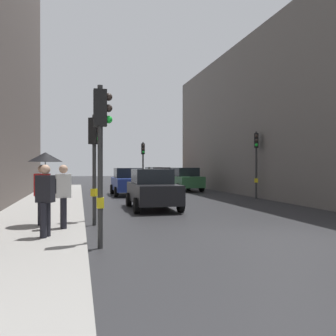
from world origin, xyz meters
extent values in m
plane|color=#28282B|center=(0.00, 0.00, 0.00)|extent=(120.00, 120.00, 0.00)
cube|color=gray|center=(-6.59, 6.00, 0.08)|extent=(3.09, 40.00, 0.16)
cylinder|color=#2D2D2D|center=(-4.75, 0.02, 1.87)|extent=(0.12, 0.12, 3.75)
cube|color=black|center=(-4.75, 0.02, 3.23)|extent=(0.30, 0.24, 0.84)
cube|color=yellow|center=(-4.75, 0.02, 1.05)|extent=(0.16, 0.20, 0.24)
sphere|color=#2D231E|center=(-4.56, 0.02, 3.49)|extent=(0.18, 0.18, 0.18)
sphere|color=#2D231E|center=(-4.56, 0.02, 3.23)|extent=(0.18, 0.18, 0.18)
sphere|color=green|center=(-4.56, 0.02, 2.97)|extent=(0.18, 0.18, 0.18)
cylinder|color=#2D2D2D|center=(4.75, 10.72, 1.94)|extent=(0.12, 0.12, 3.88)
cube|color=black|center=(4.75, 10.72, 3.36)|extent=(0.34, 0.37, 0.84)
cube|color=yellow|center=(4.75, 10.72, 1.05)|extent=(0.25, 0.23, 0.24)
sphere|color=#2D231E|center=(4.67, 10.55, 3.62)|extent=(0.18, 0.18, 0.18)
sphere|color=#2D231E|center=(4.67, 10.55, 3.36)|extent=(0.18, 0.18, 0.18)
sphere|color=green|center=(4.67, 10.55, 3.10)|extent=(0.18, 0.18, 0.18)
cylinder|color=#2D2D2D|center=(-0.36, 19.55, 1.87)|extent=(0.12, 0.12, 3.75)
cube|color=black|center=(-0.36, 19.55, 3.23)|extent=(0.25, 0.30, 0.84)
cube|color=yellow|center=(-0.36, 19.55, 1.05)|extent=(0.20, 0.16, 0.24)
sphere|color=#2D231E|center=(-0.36, 19.36, 3.49)|extent=(0.18, 0.18, 0.18)
sphere|color=#2D231E|center=(-0.36, 19.36, 3.23)|extent=(0.18, 0.18, 0.18)
sphere|color=green|center=(-0.36, 19.36, 2.97)|extent=(0.18, 0.18, 0.18)
cylinder|color=#2D2D2D|center=(-4.75, 3.35, 1.76)|extent=(0.12, 0.12, 3.53)
cube|color=black|center=(-4.75, 3.35, 3.01)|extent=(0.38, 0.37, 0.84)
cube|color=yellow|center=(-4.75, 3.35, 1.05)|extent=(0.25, 0.26, 0.24)
sphere|color=#2D231E|center=(-4.59, 3.24, 3.27)|extent=(0.18, 0.18, 0.18)
sphere|color=#2D231E|center=(-4.59, 3.24, 3.01)|extent=(0.18, 0.18, 0.18)
sphere|color=green|center=(-4.59, 3.24, 2.75)|extent=(0.18, 0.18, 0.18)
cube|color=red|center=(2.13, 24.73, 0.72)|extent=(2.07, 4.31, 0.80)
cube|color=black|center=(2.11, 24.48, 1.44)|extent=(1.72, 2.10, 0.64)
cylinder|color=black|center=(1.32, 26.14, 0.32)|extent=(0.26, 0.65, 0.64)
cylinder|color=black|center=(3.11, 26.02, 0.32)|extent=(0.26, 0.65, 0.64)
cylinder|color=black|center=(1.15, 23.44, 0.32)|extent=(0.26, 0.65, 0.64)
cylinder|color=black|center=(2.94, 23.33, 0.32)|extent=(0.26, 0.65, 0.64)
cube|color=#2D6038|center=(2.49, 17.95, 0.72)|extent=(2.08, 4.31, 0.80)
cube|color=black|center=(2.50, 17.71, 1.44)|extent=(1.73, 2.11, 0.64)
cylinder|color=black|center=(1.50, 19.24, 0.32)|extent=(0.26, 0.65, 0.64)
cylinder|color=black|center=(3.29, 19.36, 0.32)|extent=(0.26, 0.65, 0.64)
cylinder|color=black|center=(1.68, 16.55, 0.32)|extent=(0.26, 0.65, 0.64)
cylinder|color=black|center=(3.48, 16.67, 0.32)|extent=(0.26, 0.65, 0.64)
cube|color=black|center=(-2.07, 7.18, 0.72)|extent=(1.86, 4.22, 0.80)
cube|color=black|center=(-2.07, 7.43, 1.44)|extent=(1.63, 2.02, 0.64)
cylinder|color=black|center=(-1.19, 5.82, 0.32)|extent=(0.23, 0.64, 0.64)
cylinder|color=black|center=(-2.99, 5.84, 0.32)|extent=(0.23, 0.64, 0.64)
cylinder|color=black|center=(-1.15, 8.52, 0.32)|extent=(0.23, 0.64, 0.64)
cylinder|color=black|center=(-2.95, 8.54, 0.32)|extent=(0.23, 0.64, 0.64)
cube|color=yellow|center=(2.59, 29.92, 0.72)|extent=(1.85, 4.22, 0.80)
cube|color=black|center=(2.59, 29.67, 1.44)|extent=(1.62, 2.02, 0.64)
cylinder|color=black|center=(1.70, 31.28, 0.32)|extent=(0.23, 0.64, 0.64)
cylinder|color=black|center=(3.50, 31.26, 0.32)|extent=(0.23, 0.64, 0.64)
cylinder|color=black|center=(1.67, 28.58, 0.32)|extent=(0.23, 0.64, 0.64)
cylinder|color=black|center=(3.47, 28.56, 0.32)|extent=(0.23, 0.64, 0.64)
cube|color=navy|center=(-2.15, 14.87, 0.72)|extent=(1.82, 4.21, 0.80)
cube|color=black|center=(-2.16, 15.12, 1.44)|extent=(1.61, 2.01, 0.64)
cylinder|color=black|center=(-1.25, 13.52, 0.32)|extent=(0.22, 0.64, 0.64)
cylinder|color=black|center=(-3.05, 13.51, 0.32)|extent=(0.22, 0.64, 0.64)
cylinder|color=black|center=(-1.26, 16.22, 0.32)|extent=(0.22, 0.64, 0.64)
cylinder|color=black|center=(-3.06, 16.21, 0.32)|extent=(0.22, 0.64, 0.64)
cylinder|color=black|center=(-6.24, 2.93, 0.58)|extent=(0.16, 0.16, 0.85)
cylinder|color=black|center=(-6.32, 2.75, 0.58)|extent=(0.16, 0.16, 0.85)
cube|color=red|center=(-6.28, 2.84, 1.34)|extent=(0.47, 0.39, 0.66)
sphere|color=tan|center=(-6.28, 2.84, 1.81)|extent=(0.24, 0.24, 0.24)
cylinder|color=black|center=(-6.19, 2.80, 1.59)|extent=(0.02, 0.02, 0.90)
cone|color=black|center=(-6.19, 2.80, 2.16)|extent=(1.00, 1.00, 0.28)
cylinder|color=black|center=(-5.66, 2.18, 0.58)|extent=(0.16, 0.16, 0.85)
cylinder|color=black|center=(-5.63, 1.98, 0.58)|extent=(0.16, 0.16, 0.85)
cube|color=silver|center=(-5.64, 2.08, 1.34)|extent=(0.43, 0.31, 0.66)
sphere|color=tan|center=(-5.64, 2.08, 1.81)|extent=(0.24, 0.24, 0.24)
cube|color=black|center=(-5.94, 2.04, 1.34)|extent=(0.23, 0.30, 0.40)
cylinder|color=black|center=(-5.98, 0.95, 0.58)|extent=(0.16, 0.16, 0.85)
cylinder|color=black|center=(-6.06, 0.76, 0.58)|extent=(0.16, 0.16, 0.85)
cube|color=black|center=(-6.02, 0.86, 1.34)|extent=(0.47, 0.39, 0.66)
sphere|color=tan|center=(-6.02, 0.86, 1.81)|extent=(0.24, 0.24, 0.24)
camera|label=1|loc=(-5.22, -8.42, 1.90)|focal=38.77mm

